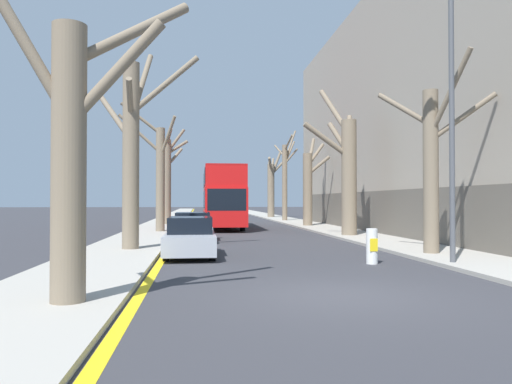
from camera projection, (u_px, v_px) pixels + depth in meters
ground_plane at (337, 295)px, 10.19m from camera, size 300.00×300.00×0.00m
sidewalk_left at (174, 217)px, 59.21m from camera, size 3.10×120.00×0.12m
sidewalk_right at (270, 216)px, 60.51m from camera, size 3.10×120.00×0.12m
building_facade_right at (433, 118)px, 32.34m from camera, size 10.08×33.74×14.62m
kerb_line_stripe at (189, 217)px, 59.40m from camera, size 0.24×120.00×0.01m
street_tree_left_0 at (72, 146)px, 9.01m from camera, size 3.70×1.76×6.11m
street_tree_left_1 at (132, 147)px, 19.04m from camera, size 4.16×3.52×8.10m
street_tree_left_2 at (159, 173)px, 29.94m from camera, size 3.51×1.35×7.79m
street_tree_left_3 at (168, 177)px, 39.36m from camera, size 2.00×3.71×7.69m
street_tree_right_0 at (432, 163)px, 17.40m from camera, size 3.50×3.12×6.88m
street_tree_right_1 at (347, 169)px, 26.82m from camera, size 3.22×2.87×8.39m
street_tree_right_2 at (309, 185)px, 37.16m from camera, size 2.17×2.63×6.80m
street_tree_right_3 at (285, 177)px, 47.04m from camera, size 2.15×3.56×8.80m
street_tree_right_4 at (271, 186)px, 56.77m from camera, size 2.17×4.34×7.79m
double_decker_bus at (223, 195)px, 35.08m from camera, size 2.61×10.98×4.18m
parked_car_0 at (190, 238)px, 17.43m from camera, size 1.71×4.30×1.36m
parked_car_1 at (193, 227)px, 24.16m from camera, size 1.85×4.37×1.37m
lamp_post at (449, 97)px, 14.82m from camera, size 1.40×0.20×9.12m
traffic_bollard at (372, 246)px, 15.28m from camera, size 0.35×0.36×1.08m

